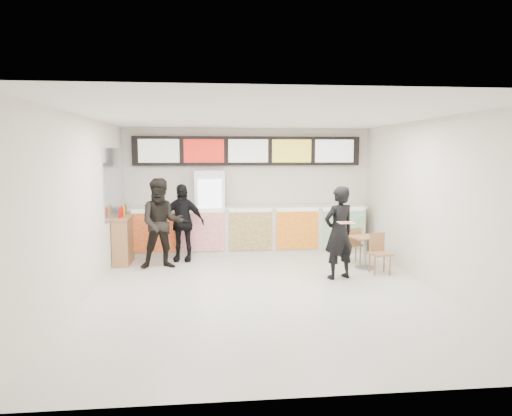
{
  "coord_description": "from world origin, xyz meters",
  "views": [
    {
      "loc": [
        -0.91,
        -7.66,
        2.38
      ],
      "look_at": [
        -0.03,
        1.2,
        1.32
      ],
      "focal_mm": 32.0,
      "sensor_mm": 36.0,
      "label": 1
    }
  ],
  "objects": [
    {
      "name": "wall_left",
      "position": [
        -3.0,
        0.0,
        1.5
      ],
      "size": [
        0.0,
        7.0,
        7.0
      ],
      "primitive_type": "plane",
      "rotation": [
        1.57,
        0.0,
        1.57
      ],
      "color": "silver",
      "rests_on": "floor"
    },
    {
      "name": "menu_board",
      "position": [
        0.0,
        3.41,
        2.45
      ],
      "size": [
        5.5,
        0.14,
        0.7
      ],
      "color": "black",
      "rests_on": "wall_back"
    },
    {
      "name": "floor",
      "position": [
        0.0,
        0.0,
        0.0
      ],
      "size": [
        7.0,
        7.0,
        0.0
      ],
      "primitive_type": "plane",
      "color": "beige",
      "rests_on": "ground"
    },
    {
      "name": "service_counter",
      "position": [
        0.0,
        3.09,
        0.57
      ],
      "size": [
        5.56,
        0.77,
        1.14
      ],
      "color": "silver",
      "rests_on": "floor"
    },
    {
      "name": "ceiling",
      "position": [
        0.0,
        0.0,
        3.0
      ],
      "size": [
        7.0,
        7.0,
        0.0
      ],
      "primitive_type": "plane",
      "rotation": [
        3.14,
        0.0,
        0.0
      ],
      "color": "white",
      "rests_on": "wall_back"
    },
    {
      "name": "customer_mid",
      "position": [
        -1.56,
        2.48,
        0.86
      ],
      "size": [
        1.07,
        0.59,
        1.72
      ],
      "primitive_type": "imported",
      "rotation": [
        0.0,
        0.0,
        -0.17
      ],
      "color": "black",
      "rests_on": "floor"
    },
    {
      "name": "mirror_panel",
      "position": [
        -2.99,
        2.45,
        1.75
      ],
      "size": [
        0.01,
        2.0,
        1.5
      ],
      "primitive_type": "cube",
      "color": "#B2B7BF",
      "rests_on": "wall_left"
    },
    {
      "name": "cafe_table",
      "position": [
        2.28,
        1.41,
        0.47
      ],
      "size": [
        0.75,
        1.42,
        0.8
      ],
      "rotation": [
        0.0,
        0.0,
        0.29
      ],
      "color": "#AB744E",
      "rests_on": "floor"
    },
    {
      "name": "customer_main",
      "position": [
        1.51,
        0.7,
        0.89
      ],
      "size": [
        0.76,
        0.63,
        1.78
      ],
      "primitive_type": "imported",
      "rotation": [
        0.0,
        0.0,
        3.51
      ],
      "color": "black",
      "rests_on": "floor"
    },
    {
      "name": "wall_right",
      "position": [
        3.0,
        0.0,
        1.5
      ],
      "size": [
        0.0,
        7.0,
        7.0
      ],
      "primitive_type": "plane",
      "rotation": [
        1.57,
        0.0,
        -1.57
      ],
      "color": "silver",
      "rests_on": "floor"
    },
    {
      "name": "condiment_ledge",
      "position": [
        -2.82,
        2.36,
        0.53
      ],
      "size": [
        0.37,
        0.93,
        1.23
      ],
      "color": "#AB744E",
      "rests_on": "floor"
    },
    {
      "name": "customer_left",
      "position": [
        -1.93,
        1.84,
        0.94
      ],
      "size": [
        1.01,
        0.84,
        1.88
      ],
      "primitive_type": "imported",
      "rotation": [
        0.0,
        0.0,
        0.15
      ],
      "color": "black",
      "rests_on": "floor"
    },
    {
      "name": "wall_back",
      "position": [
        0.0,
        3.5,
        1.5
      ],
      "size": [
        6.0,
        0.0,
        6.0
      ],
      "primitive_type": "plane",
      "rotation": [
        1.57,
        0.0,
        0.0
      ],
      "color": "silver",
      "rests_on": "floor"
    },
    {
      "name": "drinks_fridge",
      "position": [
        -0.93,
        3.11,
        1.0
      ],
      "size": [
        0.7,
        0.67,
        2.0
      ],
      "color": "white",
      "rests_on": "floor"
    },
    {
      "name": "pizza_slice",
      "position": [
        1.51,
        0.25,
        1.16
      ],
      "size": [
        0.36,
        0.36,
        0.02
      ],
      "color": "beige",
      "rests_on": "customer_main"
    }
  ]
}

